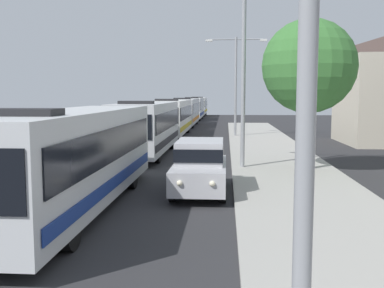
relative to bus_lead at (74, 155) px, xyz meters
The scene contains 10 objects.
bus_lead is the anchor object (origin of this frame).
bus_second_in_line 12.92m from the bus_lead, 90.00° to the left, with size 2.58×10.61×3.21m.
bus_middle 25.26m from the bus_lead, 90.00° to the left, with size 2.58×11.59×3.21m.
bus_fourth_in_line 37.91m from the bus_lead, 90.00° to the left, with size 2.58×11.82×3.21m.
bus_rear 50.89m from the bus_lead, 90.00° to the left, with size 2.58×10.59×3.21m.
bus_tail_end 63.11m from the bus_lead, 90.00° to the left, with size 2.58×10.50×3.21m.
white_suv 4.59m from the bus_lead, 35.52° to the left, with size 1.86×4.52×1.90m.
streetlamp_mid 10.12m from the bus_lead, 55.43° to the left, with size 5.82×0.28×8.14m.
streetlamp_far 25.24m from the bus_lead, 77.54° to the left, with size 4.98×0.28×8.07m.
roadside_tree 11.52m from the bus_lead, 41.73° to the left, with size 4.19×4.19×6.74m.
Camera 1 is at (3.30, -0.17, 3.52)m, focal length 42.38 mm.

